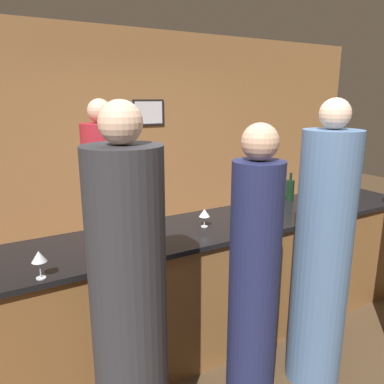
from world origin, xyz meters
name	(u,v)px	position (x,y,z in m)	size (l,w,h in m)	color
ground_plane	(230,330)	(0.00, 0.00, 0.00)	(14.00, 14.00, 0.00)	#4C3823
back_wall	(125,140)	(0.00, 2.44, 1.40)	(8.00, 0.08, 2.80)	olive
bar_counter	(231,277)	(0.00, 0.00, 0.50)	(3.63, 0.71, 1.00)	brown
bartender	(106,219)	(-0.79, 0.80, 0.91)	(0.34, 0.34, 1.94)	maroon
guest_0	(322,259)	(0.20, -0.73, 0.91)	(0.37, 0.37, 1.95)	#4C6B93
guest_1	(129,315)	(-1.14, -0.71, 0.90)	(0.37, 0.37, 1.94)	#2D2D33
guest_2	(254,288)	(-0.38, -0.75, 0.86)	(0.29, 0.29, 1.82)	#1E234C
wine_bottle_0	(142,217)	(-0.73, 0.08, 1.12)	(0.08, 0.08, 0.31)	black
wine_bottle_1	(290,190)	(0.82, 0.22, 1.10)	(0.08, 0.08, 0.27)	black
wine_bottle_2	(123,220)	(-0.88, 0.10, 1.12)	(0.08, 0.08, 0.31)	black
wine_glass_0	(159,229)	(-0.75, -0.24, 1.13)	(0.08, 0.08, 0.17)	silver
wine_glass_1	(204,213)	(-0.28, -0.02, 1.11)	(0.08, 0.08, 0.14)	silver
wine_glass_2	(39,257)	(-1.48, -0.29, 1.12)	(0.08, 0.08, 0.16)	silver
wine_glass_3	(357,186)	(1.42, -0.05, 1.12)	(0.06, 0.06, 0.17)	silver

